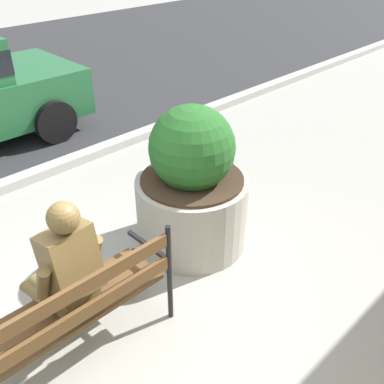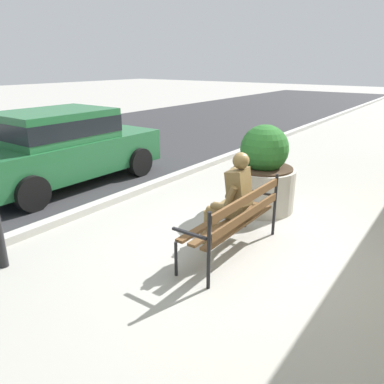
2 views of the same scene
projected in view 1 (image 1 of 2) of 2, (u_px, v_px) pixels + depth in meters
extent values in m
plane|color=#9E9B93|center=(104.00, 355.00, 3.47)|extent=(80.00, 80.00, 0.00)
cube|color=brown|center=(67.00, 331.00, 3.10)|extent=(1.70, 0.11, 0.04)
cube|color=brown|center=(54.00, 317.00, 3.21)|extent=(1.70, 0.11, 0.04)
cube|color=brown|center=(42.00, 304.00, 3.32)|extent=(1.70, 0.11, 0.04)
cube|color=brown|center=(70.00, 321.00, 2.96)|extent=(1.70, 0.04, 0.11)
cube|color=brown|center=(65.00, 297.00, 2.84)|extent=(1.70, 0.04, 0.11)
cylinder|color=black|center=(135.00, 269.00, 3.97)|extent=(0.04, 0.04, 0.45)
cylinder|color=black|center=(169.00, 274.00, 3.55)|extent=(0.04, 0.04, 0.95)
cube|color=black|center=(147.00, 245.00, 3.64)|extent=(0.04, 0.48, 0.03)
cube|color=brown|center=(69.00, 289.00, 3.29)|extent=(0.37, 0.35, 0.16)
cube|color=brown|center=(71.00, 262.00, 3.07)|extent=(0.39, 0.33, 0.55)
sphere|color=brown|center=(63.00, 218.00, 2.86)|extent=(0.22, 0.22, 0.22)
cylinder|color=brown|center=(43.00, 283.00, 2.96)|extent=(0.11, 0.19, 0.29)
cylinder|color=brown|center=(34.00, 293.00, 3.12)|extent=(0.11, 0.27, 0.10)
cylinder|color=brown|center=(95.00, 251.00, 3.25)|extent=(0.11, 0.19, 0.29)
cylinder|color=brown|center=(86.00, 260.00, 3.42)|extent=(0.11, 0.27, 0.10)
cylinder|color=brown|center=(48.00, 291.00, 3.33)|extent=(0.17, 0.38, 0.14)
cylinder|color=brown|center=(41.00, 305.00, 3.57)|extent=(0.11, 0.11, 0.50)
cube|color=brown|center=(41.00, 320.00, 3.72)|extent=(0.13, 0.25, 0.07)
cylinder|color=brown|center=(68.00, 278.00, 3.45)|extent=(0.17, 0.38, 0.14)
cylinder|color=brown|center=(59.00, 293.00, 3.69)|extent=(0.11, 0.11, 0.50)
cube|color=brown|center=(59.00, 308.00, 3.84)|extent=(0.13, 0.25, 0.07)
cube|color=brown|center=(68.00, 294.00, 3.92)|extent=(0.30, 0.21, 0.16)
cylinder|color=#A8A399|center=(192.00, 211.00, 4.50)|extent=(1.12, 1.12, 0.73)
cylinder|color=#38281C|center=(192.00, 179.00, 4.29)|extent=(1.01, 1.01, 0.03)
sphere|color=#235B23|center=(192.00, 148.00, 4.12)|extent=(0.82, 0.82, 0.82)
cylinder|color=black|center=(5.00, 93.00, 7.62)|extent=(0.64, 0.22, 0.64)
cylinder|color=black|center=(55.00, 121.00, 6.58)|extent=(0.64, 0.22, 0.64)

